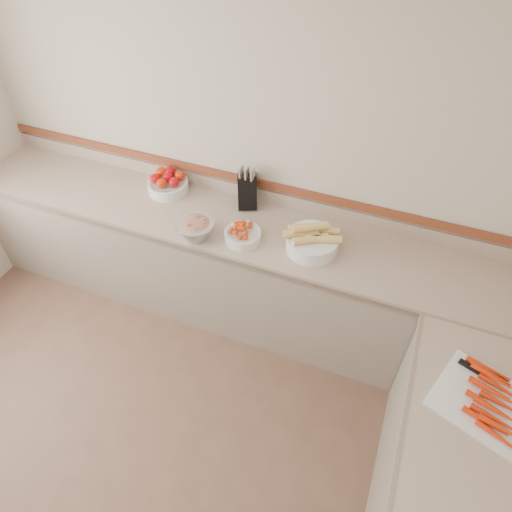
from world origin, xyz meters
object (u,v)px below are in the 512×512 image
(cherry_tomato_bowl, at_px, (242,234))
(corn_bowl, at_px, (312,240))
(knife_block, at_px, (247,191))
(cutting_board, at_px, (491,403))
(tomato_bowl, at_px, (168,183))
(rhubarb_bowl, at_px, (195,228))

(cherry_tomato_bowl, relative_size, corn_bowl, 0.66)
(knife_block, height_order, cutting_board, knife_block)
(corn_bowl, bearing_deg, cutting_board, -33.31)
(tomato_bowl, bearing_deg, knife_block, 4.39)
(cherry_tomato_bowl, bearing_deg, rhubarb_bowl, -163.59)
(cherry_tomato_bowl, distance_m, cutting_board, 1.69)
(cherry_tomato_bowl, xyz_separation_m, cutting_board, (1.56, -0.65, -0.02))
(tomato_bowl, distance_m, cutting_board, 2.46)
(knife_block, xyz_separation_m, rhubarb_bowl, (-0.19, -0.43, -0.05))
(cherry_tomato_bowl, xyz_separation_m, rhubarb_bowl, (-0.30, -0.09, 0.03))
(cherry_tomato_bowl, relative_size, cutting_board, 0.40)
(corn_bowl, relative_size, cutting_board, 0.61)
(cherry_tomato_bowl, height_order, rhubarb_bowl, rhubarb_bowl)
(corn_bowl, height_order, rhubarb_bowl, corn_bowl)
(cherry_tomato_bowl, bearing_deg, corn_bowl, 10.43)
(knife_block, height_order, cherry_tomato_bowl, knife_block)
(tomato_bowl, relative_size, rhubarb_bowl, 1.15)
(tomato_bowl, height_order, corn_bowl, corn_bowl)
(tomato_bowl, bearing_deg, cutting_board, -22.49)
(cutting_board, bearing_deg, rhubarb_bowl, 163.22)
(tomato_bowl, xyz_separation_m, cherry_tomato_bowl, (0.72, -0.30, -0.02))
(knife_block, height_order, tomato_bowl, knife_block)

